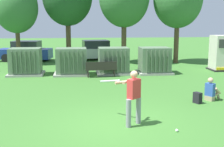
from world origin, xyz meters
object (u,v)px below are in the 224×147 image
object	(u,v)px
park_bench	(101,68)
backpack	(198,98)
batter	(132,95)
generator_enclosure	(223,53)
parked_car_leftmost	(26,52)
parked_car_left_of_center	(94,51)
transformer_mid_east	(113,61)
seated_spectator	(211,91)
transformer_mid_west	(71,62)
sports_ball	(177,130)
transformer_east	(154,61)
transformer_west	(26,62)

from	to	relation	value
park_bench	backpack	xyz separation A→B (m)	(3.39, -5.92, -0.32)
park_bench	batter	size ratio (longest dim) A/B	1.05
generator_enclosure	parked_car_leftmost	distance (m)	15.12
backpack	parked_car_left_of_center	xyz separation A→B (m)	(-3.35, 13.93, 0.54)
transformer_mid_east	seated_spectator	distance (m)	7.38
transformer_mid_west	batter	xyz separation A→B (m)	(2.09, -9.07, 0.19)
backpack	sports_ball	bearing A→B (deg)	-122.10
sports_ball	parked_car_left_of_center	distance (m)	16.93
transformer_east	backpack	xyz separation A→B (m)	(0.02, -6.82, -0.57)
generator_enclosure	transformer_mid_east	bearing A→B (deg)	-176.06
transformer_mid_east	backpack	size ratio (longest dim) A/B	4.77
generator_enclosure	transformer_east	bearing A→B (deg)	-171.94
transformer_west	generator_enclosure	bearing A→B (deg)	1.38
generator_enclosure	backpack	world-z (taller)	generator_enclosure
generator_enclosure	backpack	size ratio (longest dim) A/B	5.23
transformer_west	parked_car_left_of_center	world-z (taller)	same
batter	transformer_mid_west	bearing A→B (deg)	102.94
seated_spectator	backpack	size ratio (longest dim) A/B	2.19
transformer_east	parked_car_leftmost	bearing A→B (deg)	142.14
sports_ball	seated_spectator	size ratio (longest dim) A/B	0.09
transformer_east	transformer_west	bearing A→B (deg)	177.29
transformer_east	batter	world-z (taller)	batter
transformer_mid_west	park_bench	world-z (taller)	transformer_mid_west
park_bench	sports_ball	size ratio (longest dim) A/B	20.25
park_bench	parked_car_left_of_center	bearing A→B (deg)	89.71
seated_spectator	parked_car_left_of_center	size ratio (longest dim) A/B	0.22
transformer_mid_east	generator_enclosure	size ratio (longest dim) A/B	0.91
seated_spectator	parked_car_leftmost	size ratio (longest dim) A/B	0.22
park_bench	generator_enclosure	bearing A→B (deg)	10.93
transformer_west	batter	world-z (taller)	batter
seated_spectator	transformer_mid_west	bearing A→B (deg)	131.95
generator_enclosure	sports_ball	world-z (taller)	generator_enclosure
generator_enclosure	backpack	xyz separation A→B (m)	(-4.74, -7.49, -0.92)
transformer_mid_west	transformer_west	bearing A→B (deg)	174.28
parked_car_leftmost	parked_car_left_of_center	distance (m)	5.64
backpack	parked_car_left_of_center	distance (m)	14.34
transformer_mid_east	park_bench	size ratio (longest dim) A/B	1.15
transformer_mid_west	sports_ball	size ratio (longest dim) A/B	23.33
batter	transformer_mid_east	bearing A→B (deg)	86.99
generator_enclosure	park_bench	world-z (taller)	generator_enclosure
transformer_east	generator_enclosure	distance (m)	4.82
park_bench	parked_car_leftmost	bearing A→B (deg)	125.41
transformer_west	transformer_east	world-z (taller)	same
park_bench	parked_car_left_of_center	world-z (taller)	parked_car_left_of_center
sports_ball	transformer_mid_east	bearing A→B (deg)	94.21
sports_ball	backpack	bearing A→B (deg)	57.90
transformer_mid_east	transformer_east	distance (m)	2.55
transformer_mid_east	park_bench	bearing A→B (deg)	-128.13
transformer_east	parked_car_left_of_center	size ratio (longest dim) A/B	0.48
parked_car_leftmost	batter	bearing A→B (deg)	-69.52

